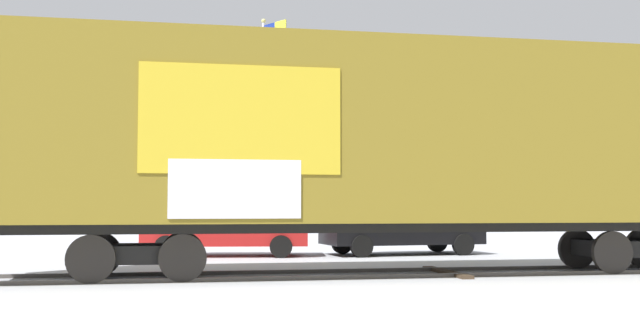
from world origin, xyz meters
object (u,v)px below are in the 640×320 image
object	(u,v)px
freight_car	(398,138)
flagpole	(267,102)
parked_car_black	(400,228)
parked_car_red	(223,227)

from	to	relation	value
freight_car	flagpole	size ratio (longest dim) A/B	1.96
flagpole	parked_car_black	xyz separation A→B (m)	(3.71, -6.54, -4.70)
freight_car	parked_car_red	bearing A→B (deg)	120.02
freight_car	parked_car_black	bearing A→B (deg)	76.17
parked_car_black	freight_car	bearing A→B (deg)	-103.83
flagpole	parked_car_black	world-z (taller)	flagpole
freight_car	flagpole	distance (m)	13.44
parked_car_black	parked_car_red	bearing A→B (deg)	-179.86
parked_car_red	flagpole	bearing A→B (deg)	76.07
freight_car	flagpole	bearing A→B (deg)	99.21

